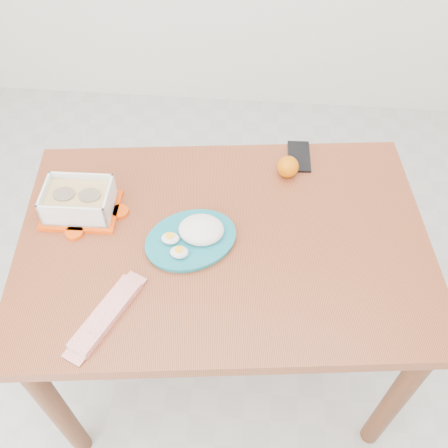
# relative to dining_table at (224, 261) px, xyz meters

# --- Properties ---
(ground) EXTENTS (3.50, 3.50, 0.00)m
(ground) POSITION_rel_dining_table_xyz_m (-0.01, -0.14, -0.64)
(ground) COLOR #B7B7B2
(ground) RESTS_ON ground
(dining_table) EXTENTS (1.20, 0.87, 0.75)m
(dining_table) POSITION_rel_dining_table_xyz_m (0.00, 0.00, 0.00)
(dining_table) COLOR #97482B
(dining_table) RESTS_ON ground
(food_container) EXTENTS (0.21, 0.16, 0.09)m
(food_container) POSITION_rel_dining_table_xyz_m (-0.41, 0.06, 0.15)
(food_container) COLOR #F14507
(food_container) RESTS_ON dining_table
(orange_fruit) EXTENTS (0.07, 0.07, 0.07)m
(orange_fruit) POSITION_rel_dining_table_xyz_m (0.17, 0.26, 0.14)
(orange_fruit) COLOR #E76004
(orange_fruit) RESTS_ON dining_table
(rice_plate) EXTENTS (0.34, 0.34, 0.07)m
(rice_plate) POSITION_rel_dining_table_xyz_m (-0.08, -0.01, 0.13)
(rice_plate) COLOR #177581
(rice_plate) RESTS_ON dining_table
(candy_bar) EXTENTS (0.14, 0.22, 0.02)m
(candy_bar) POSITION_rel_dining_table_xyz_m (-0.26, -0.26, 0.12)
(candy_bar) COLOR red
(candy_bar) RESTS_ON dining_table
(smartphone) EXTENTS (0.07, 0.14, 0.01)m
(smartphone) POSITION_rel_dining_table_xyz_m (0.21, 0.34, 0.11)
(smartphone) COLOR black
(smartphone) RESTS_ON dining_table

